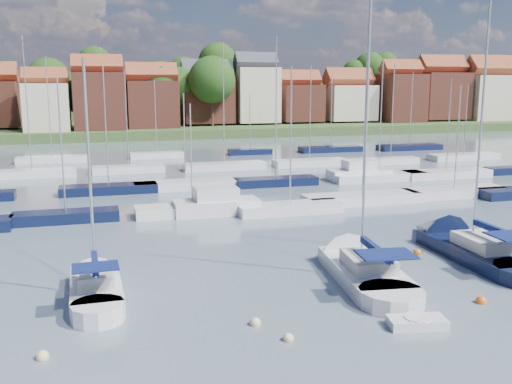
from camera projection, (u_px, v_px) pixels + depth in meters
name	position (u px, v px, depth m)	size (l,w,h in m)	color
ground	(225.00, 174.00, 67.29)	(260.00, 260.00, 0.00)	#4B5C66
sailboat_left	(96.00, 285.00, 29.42)	(2.63, 9.36, 12.78)	silver
sailboat_centre	(355.00, 265.00, 32.74)	(4.70, 12.45, 16.47)	silver
sailboat_navy	(460.00, 245.00, 36.80)	(3.94, 13.55, 18.54)	black
tender	(417.00, 322.00, 25.20)	(2.70, 1.61, 0.55)	silver
buoy_a	(43.00, 359.00, 22.31)	(0.50, 0.50, 0.50)	beige
buoy_b	(288.00, 341.00, 23.89)	(0.46, 0.46, 0.46)	beige
buoy_c	(255.00, 325.00, 25.43)	(0.50, 0.50, 0.50)	beige
buoy_d	(481.00, 303.00, 27.96)	(0.52, 0.52, 0.52)	#D85914
buoy_e	(417.00, 254.00, 35.91)	(0.52, 0.52, 0.52)	#D85914
marina_field	(251.00, 176.00, 63.14)	(79.62, 41.41, 15.93)	silver
far_shore_town	(157.00, 105.00, 154.52)	(212.46, 90.00, 22.27)	#3D4C26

